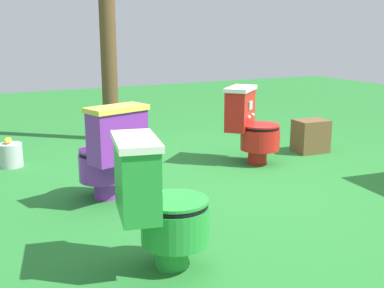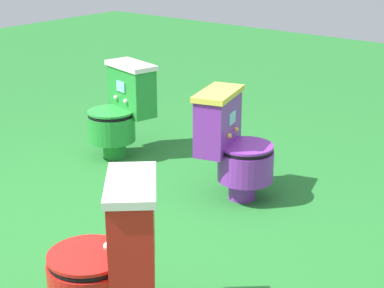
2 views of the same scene
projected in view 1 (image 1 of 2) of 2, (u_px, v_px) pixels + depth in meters
name	position (u px, v px, depth m)	size (l,w,h in m)	color
ground	(234.00, 184.00, 4.05)	(14.00, 14.00, 0.00)	#26752D
toilet_red	(251.00, 125.00, 4.61)	(0.63, 0.63, 0.73)	red
toilet_green	(158.00, 203.00, 2.56)	(0.50, 0.57, 0.73)	green
toilet_purple	(110.00, 152.00, 3.59)	(0.58, 0.52, 0.73)	purple
wooden_post	(108.00, 39.00, 5.42)	(0.18, 0.18, 2.29)	brown
small_crate	(311.00, 136.00, 5.07)	(0.34, 0.25, 0.34)	brown
lemon_bucket	(10.00, 154.00, 4.54)	(0.22, 0.22, 0.28)	#B7B7BF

